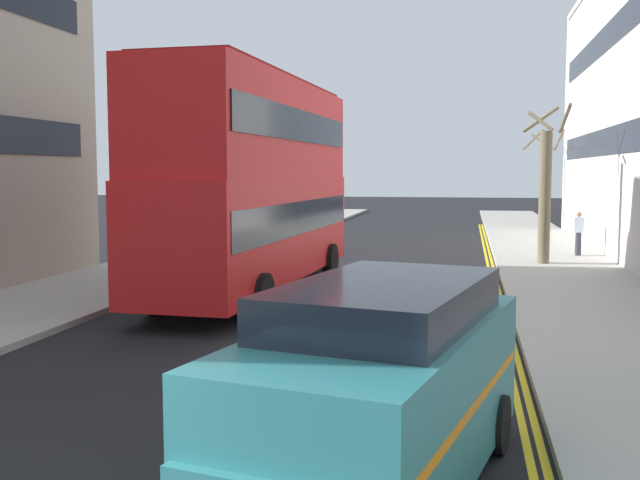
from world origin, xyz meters
TOP-DOWN VIEW (x-y plane):
  - sidewalk_right at (6.50, 16.00)m, footprint 4.00×80.00m
  - sidewalk_left at (-6.50, 16.00)m, footprint 4.00×80.00m
  - kerb_line_outer at (4.40, 14.00)m, footprint 0.10×56.00m
  - kerb_line_inner at (4.24, 14.00)m, footprint 0.10×56.00m
  - double_decker_bus_away at (-1.95, 14.63)m, footprint 3.12×10.90m
  - taxi_minivan at (2.66, 3.08)m, footprint 2.87×5.10m
  - pedestrian_far at (7.54, 24.42)m, footprint 0.34×0.22m
  - street_tree_near at (6.06, 21.79)m, footprint 1.50×1.45m
  - street_tree_mid at (7.47, 36.65)m, footprint 2.09×1.98m

SIDE VIEW (x-z plane):
  - kerb_line_outer at x=4.40m, z-range 0.00..0.01m
  - kerb_line_inner at x=4.24m, z-range 0.00..0.01m
  - sidewalk_right at x=6.50m, z-range 0.00..0.14m
  - sidewalk_left at x=-6.50m, z-range 0.00..0.14m
  - pedestrian_far at x=7.54m, z-range 0.18..1.80m
  - taxi_minivan at x=2.66m, z-range 0.01..2.13m
  - street_tree_near at x=6.06m, z-range -0.11..5.20m
  - street_tree_mid at x=7.47m, z-range 0.02..5.39m
  - double_decker_bus_away at x=-1.95m, z-range 0.21..5.85m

